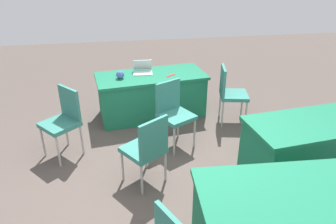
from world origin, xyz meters
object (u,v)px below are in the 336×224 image
Objects in this scene: table_mid_left at (316,146)px; table_mid_right at (288,224)px; yarn_ball at (120,75)px; chair_tucked_right at (230,91)px; laptop_silver at (143,71)px; chair_tucked_left at (173,110)px; chair_aisle at (147,147)px; chair_back_row at (63,118)px; table_foreground at (151,95)px; scissors_red at (171,75)px.

table_mid_left is 1.10× the size of table_mid_right.
table_mid_left is 3.09m from yarn_ball.
laptop_silver is (1.37, -0.59, 0.23)m from chair_tucked_right.
chair_tucked_left is 0.98m from chair_aisle.
chair_tucked_right is 1.82m from yarn_ball.
laptop_silver is at bearing -102.21° from chair_tucked_left.
chair_back_row is 2.93× the size of laptop_silver.
yarn_ball is at bearing 10.06° from table_foreground.
chair_tucked_left reaches higher than table_foreground.
chair_back_row reaches higher than laptop_silver.
scissors_red is (0.92, -0.38, 0.19)m from chair_tucked_right.
chair_tucked_right reaches higher than table_mid_left.
chair_tucked_right is at bearing -97.49° from table_mid_right.
chair_tucked_right is 5.38× the size of scissors_red.
chair_back_row is at bearing -16.33° from table_mid_left.
chair_tucked_right is at bearing 179.76° from chair_tucked_left.
chair_tucked_right is 2.90× the size of laptop_silver.
table_mid_left is 2.94m from laptop_silver.
laptop_silver reaches higher than table_mid_left.
table_foreground is at bearing 139.70° from laptop_silver.
chair_back_row is 7.43× the size of yarn_ball.
chair_tucked_left is at bearing 26.67° from chair_aisle.
table_mid_right is (1.00, 1.16, -0.00)m from table_mid_left.
table_mid_left is 1.53m from table_mid_right.
chair_tucked_right is 1.51m from laptop_silver.
chair_tucked_left is 1.20m from yarn_ball.
chair_back_row reaches higher than scissors_red.
table_foreground is at bearing 47.38° from chair_aisle.
chair_back_row reaches higher than table_mid_left.
chair_back_row reaches higher than chair_tucked_left.
chair_tucked_left is 1.21m from laptop_silver.
chair_back_row is 5.44× the size of scissors_red.
table_foreground is 3.26m from table_mid_right.
laptop_silver is 1.86× the size of scissors_red.
chair_back_row is at bearing 47.21° from laptop_silver.
table_foreground is 1.11× the size of table_mid_right.
chair_tucked_right is (-1.25, 0.47, 0.18)m from table_foreground.
laptop_silver reaches higher than table_foreground.
chair_tucked_right is (0.65, -1.50, 0.18)m from table_mid_left.
chair_tucked_left is 2.91× the size of laptop_silver.
table_mid_right is 13.14× the size of yarn_ball.
scissors_red is (-0.33, 0.09, 0.38)m from table_foreground.
chair_back_row is at bearing -28.26° from chair_tucked_left.
chair_tucked_left is 0.99× the size of chair_back_row.
table_foreground is 0.68m from yarn_ball.
chair_tucked_left is 0.96m from scissors_red.
chair_tucked_right reaches higher than chair_aisle.
laptop_silver is 0.44m from yarn_ball.
chair_aisle is (0.47, 0.86, -0.03)m from chair_tucked_left.
chair_tucked_right is 1.03× the size of chair_aisle.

